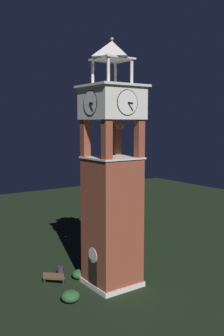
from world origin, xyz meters
TOP-DOWN VIEW (x-y plane):
  - ground at (0.00, 0.00)m, footprint 80.00×80.00m
  - clock_tower at (0.00, -0.00)m, footprint 3.94×3.94m
  - park_bench at (-2.37, -3.60)m, footprint 1.42×1.47m
  - lamp_post at (-4.81, 0.60)m, footprint 0.36×0.36m
  - trash_bin at (-3.42, -2.53)m, footprint 0.52×0.52m
  - shrub_near_entry at (0.77, -3.93)m, footprint 1.28×1.28m
  - shrub_left_of_tower at (-2.23, -1.52)m, footprint 1.13×1.13m

SIDE VIEW (x-z plane):
  - ground at x=0.00m, z-range 0.00..0.00m
  - shrub_left_of_tower at x=-2.23m, z-range 0.00..0.70m
  - shrub_near_entry at x=0.77m, z-range 0.00..0.79m
  - trash_bin at x=-3.42m, z-range 0.00..0.80m
  - park_bench at x=-2.37m, z-range 0.01..0.96m
  - lamp_post at x=-4.81m, z-range 0.76..4.78m
  - clock_tower at x=0.00m, z-range -1.70..16.15m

